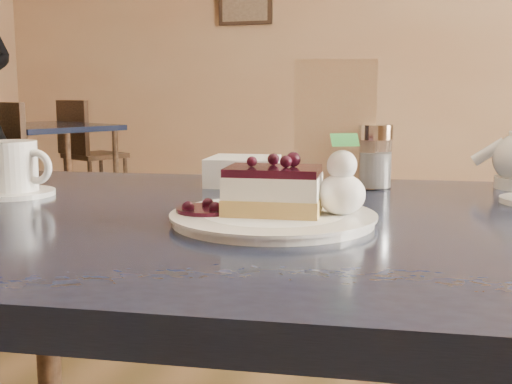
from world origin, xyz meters
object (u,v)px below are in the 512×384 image
(cheesecake_slice, at_px, (273,191))
(dessert_plate, at_px, (273,218))
(main_table, at_px, (279,272))
(coffee_set, at_px, (14,171))
(bg_table_far_left, at_px, (48,213))

(cheesecake_slice, bearing_deg, dessert_plate, -97.28)
(main_table, bearing_deg, coffee_set, 168.50)
(cheesecake_slice, relative_size, coffee_set, 0.93)
(main_table, distance_m, dessert_plate, 0.10)
(bg_table_far_left, bearing_deg, dessert_plate, -25.91)
(main_table, relative_size, cheesecake_slice, 9.95)
(dessert_plate, distance_m, bg_table_far_left, 3.97)
(coffee_set, bearing_deg, dessert_plate, -10.27)
(cheesecake_slice, distance_m, bg_table_far_left, 3.98)
(cheesecake_slice, xyz_separation_m, coffee_set, (-0.45, 0.08, -0.00))
(main_table, height_order, coffee_set, coffee_set)
(main_table, height_order, cheesecake_slice, cheesecake_slice)
(coffee_set, relative_size, bg_table_far_left, 0.08)
(coffee_set, bearing_deg, cheesecake_slice, -10.27)
(cheesecake_slice, bearing_deg, main_table, 90.00)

